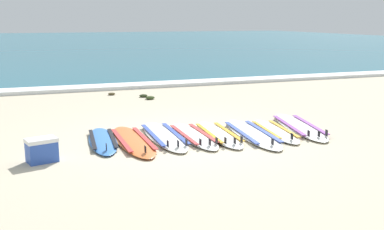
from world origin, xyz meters
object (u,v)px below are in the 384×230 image
(surfboard_0, at_px, (103,140))
(surfboard_7, at_px, (299,126))
(surfboard_4, at_px, (219,134))
(cooler_box, at_px, (42,150))
(surfboard_1, at_px, (133,141))
(surfboard_2, at_px, (164,136))
(surfboard_5, at_px, (252,133))
(surfboard_3, at_px, (193,135))
(surfboard_6, at_px, (275,131))

(surfboard_0, bearing_deg, surfboard_7, -3.61)
(surfboard_0, relative_size, surfboard_4, 0.91)
(cooler_box, bearing_deg, surfboard_1, 21.62)
(surfboard_2, relative_size, surfboard_5, 0.95)
(surfboard_7, bearing_deg, surfboard_2, 176.01)
(surfboard_0, xyz_separation_m, surfboard_7, (3.95, -0.25, 0.00))
(surfboard_2, bearing_deg, cooler_box, -160.47)
(surfboard_7, bearing_deg, surfboard_4, -179.04)
(surfboard_0, bearing_deg, surfboard_5, -9.10)
(surfboard_3, height_order, cooler_box, cooler_box)
(surfboard_0, xyz_separation_m, cooler_box, (-1.07, -0.84, 0.16))
(surfboard_1, distance_m, surfboard_3, 1.16)
(surfboard_5, relative_size, surfboard_7, 0.98)
(surfboard_3, xyz_separation_m, surfboard_5, (1.11, -0.22, -0.00))
(surfboard_5, relative_size, cooler_box, 4.87)
(surfboard_3, distance_m, surfboard_7, 2.29)
(surfboard_7, height_order, cooler_box, cooler_box)
(surfboard_3, relative_size, surfboard_7, 0.84)
(surfboard_1, bearing_deg, surfboard_4, -2.39)
(surfboard_7, bearing_deg, surfboard_5, -170.55)
(surfboard_6, bearing_deg, surfboard_4, 173.12)
(surfboard_3, bearing_deg, surfboard_1, 179.45)
(surfboard_0, distance_m, surfboard_4, 2.17)
(surfboard_1, relative_size, surfboard_5, 0.92)
(surfboard_3, height_order, surfboard_5, same)
(surfboard_6, xyz_separation_m, surfboard_7, (0.66, 0.17, 0.00))
(cooler_box, bearing_deg, surfboard_7, 6.66)
(surfboard_2, xyz_separation_m, surfboard_3, (0.53, -0.17, 0.00))
(surfboard_3, distance_m, cooler_box, 2.81)
(surfboard_2, bearing_deg, surfboard_6, -9.58)
(surfboard_1, relative_size, surfboard_4, 1.06)
(surfboard_1, xyz_separation_m, surfboard_6, (2.79, -0.21, 0.00))
(surfboard_0, height_order, surfboard_5, same)
(surfboard_3, relative_size, cooler_box, 4.17)
(surfboard_3, bearing_deg, surfboard_5, -11.37)
(surfboard_3, xyz_separation_m, cooler_box, (-2.74, -0.61, 0.16))
(surfboard_5, xyz_separation_m, surfboard_6, (0.52, 0.03, 0.00))
(surfboard_1, relative_size, surfboard_6, 1.12)
(surfboard_3, xyz_separation_m, surfboard_4, (0.49, -0.06, -0.00))
(surfboard_4, height_order, surfboard_6, same)
(surfboard_0, height_order, surfboard_4, same)
(surfboard_5, height_order, surfboard_6, same)
(surfboard_2, xyz_separation_m, surfboard_4, (1.02, -0.23, 0.00))
(surfboard_3, height_order, surfboard_7, same)
(surfboard_1, xyz_separation_m, surfboard_5, (2.27, -0.23, -0.00))
(surfboard_2, bearing_deg, surfboard_1, -165.95)
(surfboard_7, bearing_deg, surfboard_6, -165.76)
(surfboard_0, distance_m, surfboard_5, 2.81)
(surfboard_1, height_order, surfboard_2, same)
(surfboard_0, relative_size, surfboard_1, 0.86)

